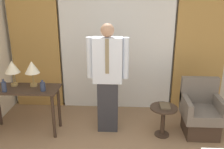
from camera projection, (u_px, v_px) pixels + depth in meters
wall_back at (117, 39)px, 4.73m from camera, size 10.00×0.06×2.70m
curtain_sheer_center at (117, 43)px, 4.63m from camera, size 2.08×0.06×2.58m
curtain_drape_left at (35, 42)px, 4.70m from camera, size 0.92×0.06×2.58m
curtain_drape_right at (201, 44)px, 4.56m from camera, size 0.92×0.06×2.58m
desk at (23, 96)px, 3.97m from camera, size 1.16×0.47×0.77m
table_lamp_left at (12, 68)px, 3.93m from camera, size 0.23×0.23×0.41m
table_lamp_right at (32, 68)px, 3.91m from camera, size 0.23×0.23×0.41m
bottle_near_edge at (4, 87)px, 3.77m from camera, size 0.07×0.07×0.20m
bottle_by_lamp at (43, 86)px, 3.80m from camera, size 0.08×0.08×0.17m
person at (108, 75)px, 3.90m from camera, size 0.65×0.22×1.77m
armchair at (201, 114)px, 4.01m from camera, size 0.60×0.60×0.89m
side_table at (163, 116)px, 3.94m from camera, size 0.43×0.43×0.50m
book at (165, 106)px, 3.89m from camera, size 0.15×0.23×0.03m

